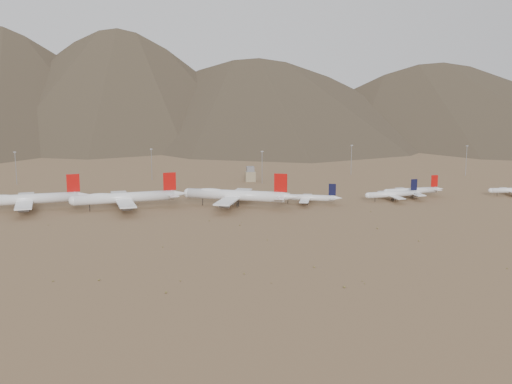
{
  "coord_description": "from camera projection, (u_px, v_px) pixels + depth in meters",
  "views": [
    {
      "loc": [
        -27.11,
        -385.13,
        83.37
      ],
      "look_at": [
        23.64,
        30.0,
        7.62
      ],
      "focal_mm": 45.0,
      "sensor_mm": 36.0,
      "label": 1
    }
  ],
  "objects": [
    {
      "name": "mast_west",
      "position": [
        152.0,
        163.0,
        519.24
      ],
      "size": [
        2.0,
        0.6,
        25.7
      ],
      "color": "gray",
      "rests_on": "ground"
    },
    {
      "name": "widebody_centre",
      "position": [
        125.0,
        197.0,
        405.7
      ],
      "size": [
        74.31,
        58.19,
        22.31
      ],
      "rotation": [
        0.0,
        0.0,
        0.19
      ],
      "color": "white",
      "rests_on": "ground"
    },
    {
      "name": "widebody_west",
      "position": [
        27.0,
        199.0,
        401.06
      ],
      "size": [
        73.52,
        57.5,
        22.04
      ],
      "rotation": [
        0.0,
        0.0,
        0.18
      ],
      "color": "white",
      "rests_on": "ground"
    },
    {
      "name": "narrowbody_a",
      "position": [
        309.0,
        198.0,
        421.64
      ],
      "size": [
        41.98,
        31.13,
        14.26
      ],
      "rotation": [
        0.0,
        0.0,
        -0.29
      ],
      "color": "white",
      "rests_on": "ground"
    },
    {
      "name": "mountain_ridge",
      "position": [
        190.0,
        41.0,
        1246.57
      ],
      "size": [
        4400.0,
        1000.0,
        300.0
      ],
      "color": "brown",
      "rests_on": "ground"
    },
    {
      "name": "ground",
      "position": [
        224.0,
        214.0,
        394.26
      ],
      "size": [
        3000.0,
        3000.0,
        0.0
      ],
      "primitive_type": "plane",
      "color": "#93704C",
      "rests_on": "ground"
    },
    {
      "name": "mast_east",
      "position": [
        351.0,
        158.0,
        546.86
      ],
      "size": [
        2.0,
        0.6,
        25.7
      ],
      "color": "gray",
      "rests_on": "ground"
    },
    {
      "name": "mast_far_east",
      "position": [
        466.0,
        159.0,
        543.13
      ],
      "size": [
        2.0,
        0.6,
        25.7
      ],
      "color": "gray",
      "rests_on": "ground"
    },
    {
      "name": "narrowbody_c",
      "position": [
        413.0,
        191.0,
        444.69
      ],
      "size": [
        46.1,
        33.52,
        15.28
      ],
      "rotation": [
        0.0,
        0.0,
        0.15
      ],
      "color": "white",
      "rests_on": "ground"
    },
    {
      "name": "narrowbody_b",
      "position": [
        393.0,
        194.0,
        434.45
      ],
      "size": [
        42.7,
        31.07,
        14.16
      ],
      "rotation": [
        0.0,
        0.0,
        0.15
      ],
      "color": "white",
      "rests_on": "ground"
    },
    {
      "name": "desert_scrub",
      "position": [
        278.0,
        262.0,
        291.25
      ],
      "size": [
        389.41,
        184.23,
        0.96
      ],
      "color": "olive",
      "rests_on": "ground"
    },
    {
      "name": "widebody_east",
      "position": [
        236.0,
        195.0,
        412.84
      ],
      "size": [
        73.38,
        58.63,
        22.84
      ],
      "rotation": [
        0.0,
        0.0,
        -0.35
      ],
      "color": "white",
      "rests_on": "ground"
    },
    {
      "name": "control_tower",
      "position": [
        250.0,
        175.0,
        514.1
      ],
      "size": [
        8.0,
        8.0,
        12.0
      ],
      "color": "gray",
      "rests_on": "ground"
    },
    {
      "name": "mast_centre",
      "position": [
        262.0,
        166.0,
        502.93
      ],
      "size": [
        2.0,
        0.6,
        25.7
      ],
      "color": "gray",
      "rests_on": "ground"
    },
    {
      "name": "mast_far_west",
      "position": [
        16.0,
        166.0,
        498.75
      ],
      "size": [
        2.0,
        0.6,
        25.7
      ],
      "color": "gray",
      "rests_on": "ground"
    }
  ]
}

